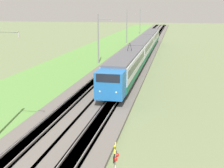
{
  "coord_description": "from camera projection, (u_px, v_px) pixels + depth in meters",
  "views": [
    {
      "loc": [
        -13.11,
        -10.19,
        9.78
      ],
      "look_at": [
        17.11,
        -4.12,
        2.21
      ],
      "focal_mm": 50.0,
      "sensor_mm": 36.0,
      "label": 1
    }
  ],
  "objects": [
    {
      "name": "ballast_main",
      "position": [
        124.0,
        56.0,
        64.33
      ],
      "size": [
        240.0,
        4.4,
        0.3
      ],
      "color": "#605B56",
      "rests_on": "ground"
    },
    {
      "name": "ballast_adjacent",
      "position": [
        144.0,
        56.0,
        63.55
      ],
      "size": [
        240.0,
        4.4,
        0.3
      ],
      "color": "#605B56",
      "rests_on": "ground"
    },
    {
      "name": "track_main",
      "position": [
        124.0,
        56.0,
        64.33
      ],
      "size": [
        240.0,
        1.57,
        0.45
      ],
      "color": "#4C4238",
      "rests_on": "ground"
    },
    {
      "name": "track_adjacent",
      "position": [
        144.0,
        56.0,
        63.54
      ],
      "size": [
        240.0,
        1.57,
        0.45
      ],
      "color": "#4C4238",
      "rests_on": "ground"
    },
    {
      "name": "grass_verge",
      "position": [
        91.0,
        55.0,
        65.71
      ],
      "size": [
        240.0,
        11.86,
        0.12
      ],
      "color": "#5B8E42",
      "rests_on": "ground"
    },
    {
      "name": "passenger_train",
      "position": [
        143.0,
        47.0,
        60.26
      ],
      "size": [
        63.39,
        2.95,
        5.04
      ],
      "rotation": [
        0.0,
        0.0,
        3.14
      ],
      "color": "blue",
      "rests_on": "ground"
    },
    {
      "name": "crossing_signal_far",
      "position": [
        115.0,
        168.0,
        15.54
      ],
      "size": [
        0.7,
        0.23,
        3.32
      ],
      "rotation": [
        0.0,
        0.0,
        -1.57
      ],
      "color": "beige",
      "rests_on": "ground"
    },
    {
      "name": "catenary_mast_mid",
      "position": [
        99.0,
        38.0,
        54.69
      ],
      "size": [
        0.22,
        2.56,
        8.75
      ],
      "color": "slate",
      "rests_on": "ground"
    },
    {
      "name": "catenary_mast_far",
      "position": [
        127.0,
        26.0,
        86.13
      ],
      "size": [
        0.22,
        2.56,
        9.27
      ],
      "color": "slate",
      "rests_on": "ground"
    },
    {
      "name": "catenary_mast_distant",
      "position": [
        140.0,
        21.0,
        117.6
      ],
      "size": [
        0.22,
        2.56,
        9.56
      ],
      "color": "slate",
      "rests_on": "ground"
    }
  ]
}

